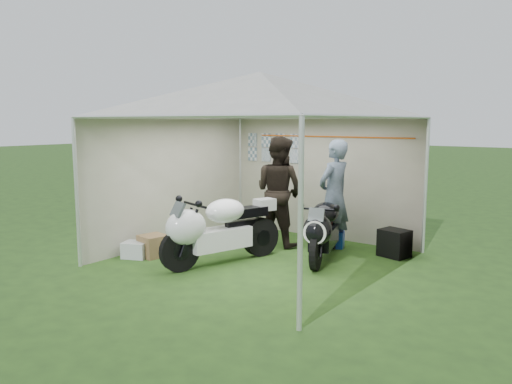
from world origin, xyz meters
The scene contains 10 objects.
ground centered at (0.00, 0.00, 0.00)m, with size 80.00×80.00×0.00m, color #27461A.
canopy_tent centered at (0.00, 0.03, 2.58)m, with size 5.66×5.66×3.00m.
motorcycle_white centered at (-0.37, -0.66, 0.59)m, with size 0.91×2.10×1.06m.
motorcycle_black centered at (0.86, 0.56, 0.54)m, with size 0.86×1.89×0.96m.
paddock_stand centered at (0.59, 1.40, 0.15)m, with size 0.39×0.25×0.30m, color blue.
person_dark_jacket centered at (-0.31, 1.00, 0.99)m, with size 0.96×0.75×1.97m, color black.
person_blue_jacket centered at (0.65, 1.30, 0.96)m, with size 0.70×0.46×1.93m, color slate.
equipment_box centered at (1.70, 1.47, 0.23)m, with size 0.46×0.37×0.46m, color black.
crate_0 centered at (-1.70, -1.16, 0.13)m, with size 0.40×0.31×0.26m, color #B9BEC2.
crate_1 centered at (-1.52, -0.93, 0.18)m, with size 0.40×0.40×0.36m, color brown.
Camera 1 is at (4.70, -6.38, 2.24)m, focal length 35.00 mm.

